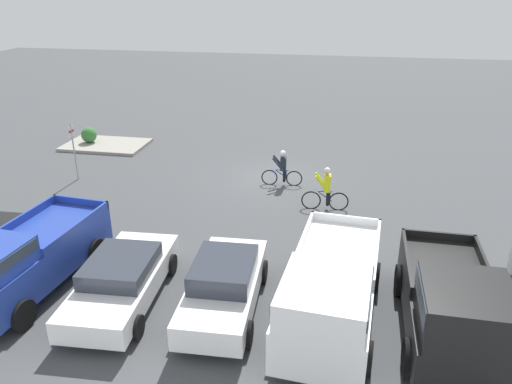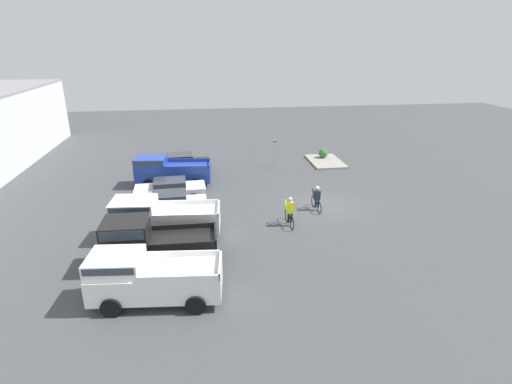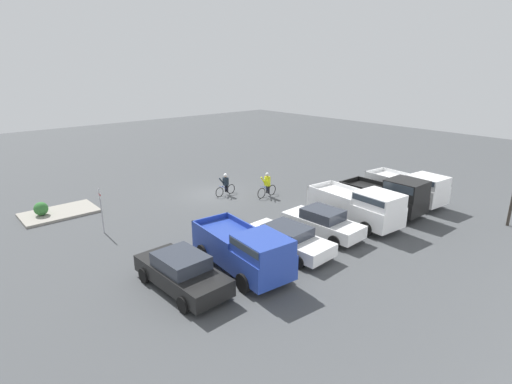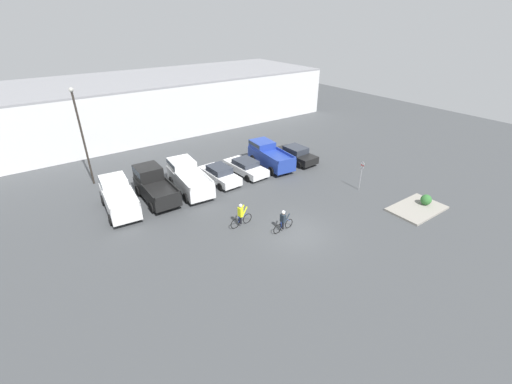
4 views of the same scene
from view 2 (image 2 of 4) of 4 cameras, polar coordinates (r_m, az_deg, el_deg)
ground_plane at (r=25.84m, az=9.82°, el=-1.96°), size 80.00×80.00×0.00m
pickup_truck_0 at (r=16.76m, az=-15.16°, el=-11.58°), size 2.54×5.30×2.09m
pickup_truck_1 at (r=19.13m, az=-14.92°, el=-6.91°), size 2.29×5.11×2.32m
pickup_truck_2 at (r=21.67m, az=-13.62°, el=-3.59°), size 2.61×5.69×2.17m
sedan_0 at (r=24.32m, az=-12.19°, el=-1.73°), size 2.04×4.45×1.46m
sedan_1 at (r=26.96m, az=-12.15°, el=0.40°), size 2.21×4.69×1.32m
pickup_truck_3 at (r=29.52m, az=-12.37°, el=3.05°), size 2.56×5.45×2.10m
sedan_2 at (r=32.22m, az=-10.81°, el=4.00°), size 2.15×4.62×1.50m
cyclist_0 at (r=24.90m, az=8.68°, el=-0.82°), size 1.75×0.48×1.58m
cyclist_1 at (r=22.61m, az=4.84°, el=-2.76°), size 1.80×0.48×1.73m
fire_lane_sign at (r=32.74m, az=2.72°, el=6.01°), size 0.06×0.30×2.51m
curb_island at (r=35.15m, az=9.89°, el=4.33°), size 4.21×2.68×0.15m
shrub at (r=35.90m, az=9.58°, el=5.48°), size 0.80×0.80×0.80m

